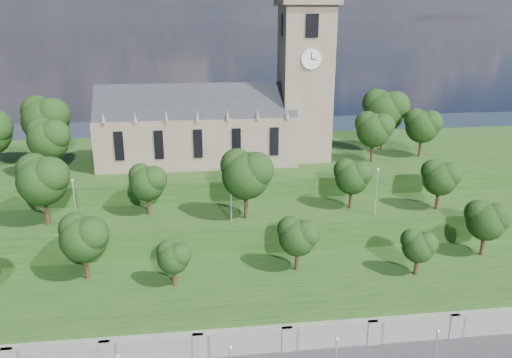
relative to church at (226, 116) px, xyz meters
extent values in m
cube|color=slate|center=(-0.79, -33.98, -20.02)|extent=(160.00, 2.00, 5.00)
cube|color=slate|center=(-5.79, -34.78, -20.02)|extent=(1.20, 0.60, 5.00)
cube|color=slate|center=(4.21, -34.78, -20.02)|extent=(1.20, 0.60, 5.00)
cube|color=slate|center=(14.21, -34.78, -20.02)|extent=(1.20, 0.60, 5.00)
cube|color=slate|center=(24.21, -34.78, -20.02)|extent=(1.20, 0.60, 5.00)
cube|color=#1E3F15|center=(-0.79, -27.98, -18.52)|extent=(160.00, 12.00, 8.00)
cube|color=#1E3F15|center=(-0.79, -16.98, -16.52)|extent=(160.00, 10.00, 12.00)
cube|color=#1E3F15|center=(-0.79, 4.02, -15.02)|extent=(160.00, 32.00, 15.00)
cube|color=#71614F|center=(-4.79, 0.02, -3.52)|extent=(32.00, 12.00, 8.00)
cube|color=#202328|center=(-4.79, 0.02, 0.48)|extent=(32.00, 10.18, 10.18)
cone|color=#71614F|center=(-18.79, -5.98, 1.38)|extent=(0.70, 0.70, 1.80)
cone|color=#71614F|center=(-14.12, -5.98, 1.38)|extent=(0.70, 0.70, 1.80)
cone|color=#71614F|center=(-9.46, -5.98, 1.38)|extent=(0.70, 0.70, 1.80)
cone|color=#71614F|center=(-4.79, -5.98, 1.38)|extent=(0.70, 0.70, 1.80)
cone|color=#71614F|center=(-0.12, -5.98, 1.38)|extent=(0.70, 0.70, 1.80)
cone|color=#71614F|center=(4.54, -5.98, 1.38)|extent=(0.70, 0.70, 1.80)
cone|color=#71614F|center=(9.21, -5.98, 1.38)|extent=(0.70, 0.70, 1.80)
cube|color=black|center=(-16.79, -6.06, -3.02)|extent=(1.40, 0.25, 4.50)
cube|color=black|center=(-10.79, -6.06, -3.02)|extent=(1.40, 0.25, 4.50)
cube|color=black|center=(-4.79, -6.06, -3.02)|extent=(1.40, 0.25, 4.50)
cube|color=black|center=(1.21, -6.06, -3.02)|extent=(1.40, 0.25, 4.50)
cube|color=black|center=(7.21, -6.06, -3.02)|extent=(1.40, 0.25, 4.50)
cube|color=#71614F|center=(13.21, 0.02, 4.98)|extent=(8.00, 8.00, 25.00)
cube|color=#71614F|center=(13.21, 0.02, 18.08)|extent=(9.20, 9.20, 1.20)
cube|color=black|center=(13.21, -4.06, 14.48)|extent=(2.00, 0.25, 3.50)
cube|color=black|center=(13.21, 4.10, 14.48)|extent=(2.00, 0.25, 3.50)
cube|color=black|center=(9.13, 0.02, 14.48)|extent=(0.25, 2.00, 3.50)
cube|color=black|center=(17.29, 0.02, 14.48)|extent=(0.25, 2.00, 3.50)
cylinder|color=white|center=(13.21, -4.10, 9.48)|extent=(3.20, 0.30, 3.20)
cylinder|color=white|center=(17.33, 0.02, 9.48)|extent=(0.30, 3.20, 3.20)
cube|color=black|center=(13.21, -4.28, 9.98)|extent=(0.12, 0.05, 1.10)
cube|color=black|center=(13.61, -4.28, 9.48)|extent=(0.80, 0.05, 0.12)
cylinder|color=#301C12|center=(-18.80, -25.98, -12.75)|extent=(0.52, 0.52, 3.55)
sphere|color=black|center=(-18.80, -25.98, -9.32)|extent=(5.52, 5.52, 5.52)
sphere|color=black|center=(-17.70, -26.54, -8.49)|extent=(4.14, 4.14, 4.14)
sphere|color=black|center=(-19.77, -25.30, -8.22)|extent=(3.86, 3.86, 3.86)
cylinder|color=#301C12|center=(-8.28, -28.98, -13.32)|extent=(0.47, 0.47, 2.39)
sphere|color=black|center=(-8.28, -28.98, -11.01)|extent=(3.72, 3.72, 3.72)
sphere|color=black|center=(-7.53, -29.36, -10.45)|extent=(2.79, 2.79, 2.79)
sphere|color=black|center=(-8.93, -28.52, -10.27)|extent=(2.61, 2.61, 2.61)
cylinder|color=#301C12|center=(6.79, -26.98, -13.03)|extent=(0.49, 0.49, 2.99)
sphere|color=black|center=(6.79, -26.98, -10.14)|extent=(4.65, 4.65, 4.65)
sphere|color=black|center=(7.72, -27.45, -9.44)|extent=(3.48, 3.48, 3.48)
sphere|color=black|center=(5.98, -26.40, -9.21)|extent=(3.25, 3.25, 3.25)
cylinder|color=#301C12|center=(21.10, -29.98, -13.27)|extent=(0.47, 0.47, 2.50)
sphere|color=black|center=(21.10, -29.98, -10.86)|extent=(3.89, 3.89, 3.89)
sphere|color=black|center=(21.87, -30.37, -10.27)|extent=(2.91, 2.91, 2.91)
sphere|color=black|center=(20.42, -29.50, -10.08)|extent=(2.72, 2.72, 2.72)
cylinder|color=#301C12|center=(32.11, -25.98, -12.90)|extent=(0.50, 0.50, 3.24)
sphere|color=black|center=(32.11, -25.98, -9.76)|extent=(5.05, 5.05, 5.05)
sphere|color=black|center=(33.12, -26.49, -9.01)|extent=(3.78, 3.78, 3.78)
sphere|color=black|center=(31.23, -25.35, -8.75)|extent=(3.53, 3.53, 3.53)
cylinder|color=#301C12|center=(-24.99, -17.98, -8.46)|extent=(0.54, 0.54, 4.13)
sphere|color=black|center=(-24.99, -17.98, -4.47)|extent=(6.42, 6.42, 6.42)
sphere|color=black|center=(-23.70, -18.63, -3.51)|extent=(4.81, 4.81, 4.81)
sphere|color=black|center=(-26.11, -17.18, -3.19)|extent=(4.49, 4.49, 4.49)
cylinder|color=#301C12|center=(-11.96, -15.98, -8.97)|extent=(0.50, 0.50, 3.11)
sphere|color=black|center=(-11.96, -15.98, -5.96)|extent=(4.83, 4.83, 4.83)
sphere|color=black|center=(-10.99, -16.47, -5.24)|extent=(3.63, 3.63, 3.63)
sphere|color=black|center=(-12.81, -15.38, -5.00)|extent=(3.38, 3.38, 3.38)
cylinder|color=#301C12|center=(1.30, -18.98, -8.45)|extent=(0.54, 0.54, 4.14)
sphere|color=black|center=(1.30, -18.98, -4.46)|extent=(6.43, 6.43, 6.43)
sphere|color=black|center=(2.59, -19.63, -3.49)|extent=(4.83, 4.83, 4.83)
sphere|color=black|center=(0.18, -18.18, -3.17)|extent=(4.50, 4.50, 4.50)
cylinder|color=#301C12|center=(16.63, -16.98, -8.97)|extent=(0.50, 0.50, 3.10)
sphere|color=black|center=(16.63, -16.98, -5.97)|extent=(4.83, 4.83, 4.83)
sphere|color=black|center=(17.60, -17.47, -5.24)|extent=(3.62, 3.62, 3.62)
sphere|color=black|center=(15.79, -16.38, -5.00)|extent=(3.38, 3.38, 3.38)
cylinder|color=#301C12|center=(28.79, -18.98, -8.97)|extent=(0.50, 0.50, 3.09)
sphere|color=black|center=(28.79, -18.98, -5.98)|extent=(4.81, 4.81, 4.81)
sphere|color=black|center=(29.75, -19.47, -5.26)|extent=(3.61, 3.61, 3.61)
sphere|color=black|center=(27.94, -18.38, -5.02)|extent=(3.37, 3.37, 3.37)
cylinder|color=#301C12|center=(-29.38, 2.02, -5.12)|extent=(0.57, 0.57, 4.80)
sphere|color=black|center=(-29.38, 2.02, -0.48)|extent=(7.47, 7.47, 7.47)
sphere|color=black|center=(-27.89, 1.27, 0.64)|extent=(5.60, 5.60, 5.60)
sphere|color=black|center=(-30.69, 2.95, 1.01)|extent=(5.23, 5.23, 5.23)
cylinder|color=#301C12|center=(-27.02, -5.98, -5.57)|extent=(0.53, 0.53, 3.90)
sphere|color=black|center=(-27.02, -5.98, -1.80)|extent=(6.06, 6.06, 6.06)
sphere|color=black|center=(-25.81, -6.59, -0.89)|extent=(4.55, 4.55, 4.55)
sphere|color=black|center=(-28.08, -5.23, -0.59)|extent=(4.25, 4.25, 4.25)
cylinder|color=#301C12|center=(24.24, -3.98, -5.70)|extent=(0.52, 0.52, 3.64)
sphere|color=black|center=(24.24, -3.98, -2.18)|extent=(5.67, 5.67, 5.67)
sphere|color=black|center=(25.37, -4.55, -1.33)|extent=(4.25, 4.25, 4.25)
sphere|color=black|center=(23.25, -3.28, -1.05)|extent=(3.97, 3.97, 3.97)
cylinder|color=#301C12|center=(29.04, 4.02, -5.16)|extent=(0.57, 0.57, 4.73)
sphere|color=black|center=(29.04, 4.02, -0.59)|extent=(7.35, 7.35, 7.35)
sphere|color=black|center=(30.51, 3.28, 0.51)|extent=(5.51, 5.51, 5.51)
sphere|color=black|center=(27.76, 4.93, 0.88)|extent=(5.15, 5.15, 5.15)
cylinder|color=#301C12|center=(33.61, -1.98, -5.73)|extent=(0.52, 0.52, 3.59)
sphere|color=black|center=(33.61, -1.98, -2.26)|extent=(5.58, 5.58, 5.58)
sphere|color=black|center=(34.73, -2.54, -1.43)|extent=(4.18, 4.18, 4.18)
sphere|color=black|center=(32.64, -1.29, -1.15)|extent=(3.90, 3.90, 3.90)
sphere|color=silver|center=(-12.79, -43.48, -13.05)|extent=(0.36, 0.36, 0.36)
sphere|color=silver|center=(-2.79, -43.48, -13.05)|extent=(0.36, 0.36, 0.36)
sphere|color=silver|center=(7.21, -43.48, -13.05)|extent=(0.36, 0.36, 0.36)
sphere|color=silver|center=(17.21, -43.48, -13.05)|extent=(0.36, 0.36, 0.36)
cylinder|color=#B2B2B7|center=(-20.79, -19.98, -7.29)|extent=(0.16, 0.16, 6.47)
sphere|color=silver|center=(-20.79, -19.98, -3.93)|extent=(0.36, 0.36, 0.36)
cylinder|color=#B2B2B7|center=(-0.79, -19.98, -7.29)|extent=(0.16, 0.16, 6.47)
sphere|color=silver|center=(-0.79, -19.98, -3.93)|extent=(0.36, 0.36, 0.36)
cylinder|color=#B2B2B7|center=(19.21, -19.98, -7.29)|extent=(0.16, 0.16, 6.47)
sphere|color=silver|center=(19.21, -19.98, -3.93)|extent=(0.36, 0.36, 0.36)
camera|label=1|loc=(-5.27, -81.98, 15.55)|focal=35.00mm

